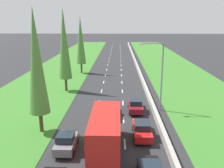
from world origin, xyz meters
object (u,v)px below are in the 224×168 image
(poplar_tree_third, at_px, (64,44))
(poplar_tree_fourth, at_px, (81,40))
(maroon_sedan_right_lane, at_px, (135,105))
(grey_hatchback_left_lane, at_px, (66,142))
(red_box_truck_centre_lane, at_px, (106,133))
(street_light_mast, at_px, (159,72))
(red_sedan_right_lane, at_px, (142,129))
(orange_sedan_centre_lane, at_px, (109,109))
(poplar_tree_second, at_px, (36,62))

(poplar_tree_third, distance_m, poplar_tree_fourth, 14.11)
(maroon_sedan_right_lane, bearing_deg, grey_hatchback_left_lane, -124.68)
(red_box_truck_centre_lane, bearing_deg, street_light_mast, 60.90)
(maroon_sedan_right_lane, relative_size, poplar_tree_third, 0.33)
(red_sedan_right_lane, distance_m, orange_sedan_centre_lane, 6.75)
(maroon_sedan_right_lane, distance_m, orange_sedan_centre_lane, 3.68)
(maroon_sedan_right_lane, relative_size, grey_hatchback_left_lane, 1.15)
(grey_hatchback_left_lane, relative_size, poplar_tree_second, 0.30)
(poplar_tree_fourth, height_order, street_light_mast, poplar_tree_fourth)
(poplar_tree_second, distance_m, poplar_tree_third, 15.46)
(red_sedan_right_lane, xyz_separation_m, orange_sedan_centre_lane, (-3.55, 5.75, 0.00))
(poplar_tree_second, height_order, poplar_tree_third, poplar_tree_third)
(poplar_tree_second, relative_size, poplar_tree_third, 0.96)
(red_box_truck_centre_lane, bearing_deg, orange_sedan_centre_lane, 90.33)
(maroon_sedan_right_lane, xyz_separation_m, red_box_truck_centre_lane, (-3.29, -10.93, 1.37))
(poplar_tree_fourth, bearing_deg, red_sedan_right_lane, -70.57)
(red_box_truck_centre_lane, bearing_deg, poplar_tree_second, 147.40)
(red_box_truck_centre_lane, xyz_separation_m, orange_sedan_centre_lane, (-0.05, 9.41, -1.37))
(red_box_truck_centre_lane, bearing_deg, red_sedan_right_lane, 46.37)
(poplar_tree_fourth, relative_size, street_light_mast, 1.39)
(red_sedan_right_lane, bearing_deg, street_light_mast, 69.96)
(orange_sedan_centre_lane, bearing_deg, maroon_sedan_right_lane, 24.42)
(orange_sedan_centre_lane, height_order, poplar_tree_third, poplar_tree_third)
(maroon_sedan_right_lane, relative_size, red_box_truck_centre_lane, 0.48)
(poplar_tree_third, xyz_separation_m, poplar_tree_fourth, (0.50, 14.09, -0.53))
(maroon_sedan_right_lane, relative_size, poplar_tree_fourth, 0.36)
(orange_sedan_centre_lane, distance_m, poplar_tree_third, 14.90)
(maroon_sedan_right_lane, xyz_separation_m, poplar_tree_second, (-10.49, -6.33, 6.76))
(red_box_truck_centre_lane, distance_m, street_light_mast, 13.22)
(orange_sedan_centre_lane, bearing_deg, poplar_tree_third, 125.89)
(grey_hatchback_left_lane, bearing_deg, street_light_mast, 46.29)
(red_sedan_right_lane, bearing_deg, orange_sedan_centre_lane, 121.70)
(red_box_truck_centre_lane, relative_size, poplar_tree_fourth, 0.75)
(red_box_truck_centre_lane, bearing_deg, maroon_sedan_right_lane, 73.23)
(maroon_sedan_right_lane, height_order, poplar_tree_third, poplar_tree_third)
(orange_sedan_centre_lane, bearing_deg, poplar_tree_second, -146.07)
(grey_hatchback_left_lane, xyz_separation_m, street_light_mast, (9.96, 10.42, 4.40))
(street_light_mast, bearing_deg, poplar_tree_third, 147.82)
(red_sedan_right_lane, height_order, red_box_truck_centre_lane, red_box_truck_centre_lane)
(red_box_truck_centre_lane, xyz_separation_m, grey_hatchback_left_lane, (-3.70, 0.82, -1.35))
(orange_sedan_centre_lane, height_order, poplar_tree_second, poplar_tree_second)
(grey_hatchback_left_lane, relative_size, street_light_mast, 0.43)
(maroon_sedan_right_lane, distance_m, grey_hatchback_left_lane, 12.29)
(orange_sedan_centre_lane, bearing_deg, red_box_truck_centre_lane, -89.67)
(orange_sedan_centre_lane, bearing_deg, street_light_mast, 16.15)
(street_light_mast, bearing_deg, orange_sedan_centre_lane, -163.85)
(red_sedan_right_lane, height_order, poplar_tree_second, poplar_tree_second)
(grey_hatchback_left_lane, height_order, poplar_tree_third, poplar_tree_third)
(maroon_sedan_right_lane, bearing_deg, street_light_mast, 5.93)
(poplar_tree_second, bearing_deg, poplar_tree_fourth, 90.12)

